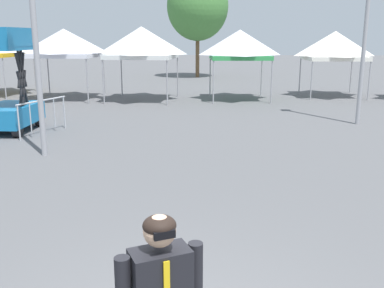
% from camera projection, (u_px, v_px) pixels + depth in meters
% --- Properties ---
extents(canopy_tent_center, '(3.10, 3.10, 3.32)m').
position_uv_depth(canopy_tent_center, '(64.00, 43.00, 20.81)').
color(canopy_tent_center, '#9E9EA3').
rests_on(canopy_tent_center, ground).
extents(canopy_tent_behind_left, '(3.27, 3.27, 3.42)m').
position_uv_depth(canopy_tent_behind_left, '(142.00, 43.00, 20.40)').
color(canopy_tent_behind_left, '#9E9EA3').
rests_on(canopy_tent_behind_left, ground).
extents(canopy_tent_left_of_center, '(2.93, 2.93, 3.28)m').
position_uv_depth(canopy_tent_left_of_center, '(240.00, 45.00, 20.62)').
color(canopy_tent_left_of_center, '#9E9EA3').
rests_on(canopy_tent_left_of_center, ground).
extents(canopy_tent_far_left, '(2.89, 2.89, 3.23)m').
position_uv_depth(canopy_tent_far_left, '(335.00, 46.00, 21.74)').
color(canopy_tent_far_left, '#9E9EA3').
rests_on(canopy_tent_far_left, ground).
extents(scissor_lift, '(1.40, 2.30, 3.23)m').
position_uv_depth(scissor_lift, '(9.00, 99.00, 13.90)').
color(scissor_lift, black).
rests_on(scissor_lift, ground).
extents(tree_behind_tents_right, '(4.43, 4.43, 7.52)m').
position_uv_depth(tree_behind_tents_right, '(198.00, 6.00, 31.69)').
color(tree_behind_tents_right, brown).
rests_on(tree_behind_tents_right, ground).
extents(crowd_barrier_mid_lot, '(0.80, 1.98, 1.08)m').
position_uv_depth(crowd_barrier_mid_lot, '(42.00, 110.00, 13.53)').
color(crowd_barrier_mid_lot, '#B7BABF').
rests_on(crowd_barrier_mid_lot, ground).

